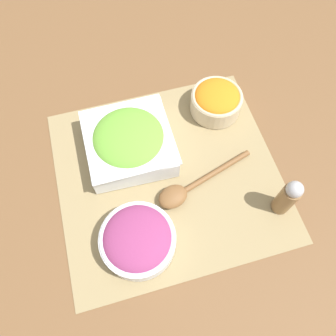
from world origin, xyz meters
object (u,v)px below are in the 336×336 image
at_px(onion_bowl, 138,239).
at_px(wooden_spoon, 184,190).
at_px(pepper_shaker, 288,197).
at_px(carrot_bowl, 216,100).
at_px(lettuce_bowl, 129,141).

height_order(onion_bowl, wooden_spoon, onion_bowl).
height_order(wooden_spoon, pepper_shaker, pepper_shaker).
distance_m(onion_bowl, pepper_shaker, 0.30).
bearing_deg(pepper_shaker, onion_bowl, 179.12).
bearing_deg(onion_bowl, carrot_bowl, 46.66).
bearing_deg(onion_bowl, wooden_spoon, 34.29).
bearing_deg(pepper_shaker, carrot_bowl, 100.03).
bearing_deg(onion_bowl, pepper_shaker, -0.88).
relative_size(lettuce_bowl, carrot_bowl, 1.58).
xyz_separation_m(carrot_bowl, wooden_spoon, (-0.13, -0.19, -0.02)).
bearing_deg(carrot_bowl, onion_bowl, -133.34).
relative_size(lettuce_bowl, pepper_shaker, 1.72).
bearing_deg(pepper_shaker, wooden_spoon, 155.52).
relative_size(wooden_spoon, pepper_shaker, 2.12).
bearing_deg(wooden_spoon, pepper_shaker, -24.48).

